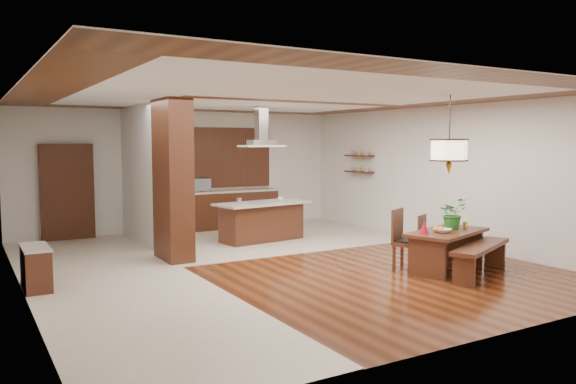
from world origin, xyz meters
TOP-DOWN VIEW (x-y plane):
  - room_shell at (0.00, 0.00)m, footprint 9.00×9.04m
  - tile_hallway at (-2.75, 0.00)m, footprint 2.50×9.00m
  - tile_kitchen at (1.25, 2.50)m, footprint 5.50×4.00m
  - soffit_band at (0.00, 0.00)m, footprint 8.00×9.00m
  - partition_pier at (-1.40, 1.20)m, footprint 0.45×1.00m
  - partition_stub at (-1.40, 3.30)m, footprint 0.18×2.40m
  - hallway_console at (-3.81, 0.20)m, footprint 0.37×0.88m
  - hallway_doorway at (-2.70, 4.40)m, footprint 1.10×0.20m
  - rear_counter at (1.00, 4.20)m, footprint 2.60×0.62m
  - kitchen_window at (1.00, 4.46)m, footprint 2.60×0.08m
  - shelf_lower at (3.87, 2.60)m, footprint 0.26×0.90m
  - shelf_upper at (3.87, 2.60)m, footprint 0.26×0.90m
  - dining_table at (2.23, -1.93)m, footprint 1.77×1.27m
  - dining_bench at (2.41, -2.48)m, footprint 1.80×1.07m
  - dining_chair_left at (1.69, -1.59)m, footprint 0.61×0.61m
  - dining_chair_right at (2.45, -1.34)m, footprint 0.50×0.50m
  - pendant_lantern at (2.23, -1.93)m, footprint 0.64×0.64m
  - foliage_plant at (2.49, -1.79)m, footprint 0.48×0.42m
  - fruit_bowl at (2.02, -2.03)m, footprint 0.28×0.28m
  - napkin_cone at (1.67, -1.97)m, footprint 0.16×0.16m
  - gold_ornament at (2.75, -1.84)m, footprint 0.09×0.09m
  - kitchen_island at (0.88, 2.11)m, footprint 2.16×1.17m
  - range_hood at (0.88, 2.12)m, footprint 0.90×0.55m
  - island_cup at (1.31, 2.05)m, footprint 0.16×0.16m
  - microwave at (0.22, 4.17)m, footprint 0.63×0.48m

SIDE VIEW (x-z plane):
  - tile_hallway at x=-2.75m, z-range 0.00..0.01m
  - tile_kitchen at x=1.25m, z-range 0.00..0.01m
  - dining_bench at x=2.41m, z-range 0.00..0.50m
  - hallway_console at x=-3.81m, z-range 0.00..0.63m
  - dining_chair_right at x=2.45m, z-range 0.00..0.84m
  - kitchen_island at x=0.88m, z-range 0.01..0.86m
  - rear_counter at x=1.00m, z-range 0.00..0.95m
  - dining_table at x=2.23m, z-range 0.16..0.82m
  - dining_chair_left at x=1.69m, z-range 0.00..1.02m
  - fruit_bowl at x=2.02m, z-range 0.67..0.73m
  - gold_ornament at x=2.75m, z-range 0.67..0.77m
  - napkin_cone at x=1.67m, z-range 0.67..0.89m
  - island_cup at x=1.31m, z-range 0.85..0.94m
  - foliage_plant at x=2.49m, z-range 0.67..1.19m
  - hallway_doorway at x=-2.70m, z-range 0.00..2.10m
  - microwave at x=0.22m, z-range 0.95..1.27m
  - shelf_lower at x=3.87m, z-range 1.38..1.42m
  - partition_pier at x=-1.40m, z-range 0.00..2.90m
  - partition_stub at x=-1.40m, z-range 0.00..2.90m
  - kitchen_window at x=1.00m, z-range 1.00..2.50m
  - shelf_upper at x=3.87m, z-range 1.78..1.82m
  - room_shell at x=0.00m, z-range 0.60..3.52m
  - pendant_lantern at x=2.23m, z-range 1.59..2.90m
  - range_hood at x=0.88m, z-range 2.03..2.90m
  - soffit_band at x=0.00m, z-range 2.88..2.89m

